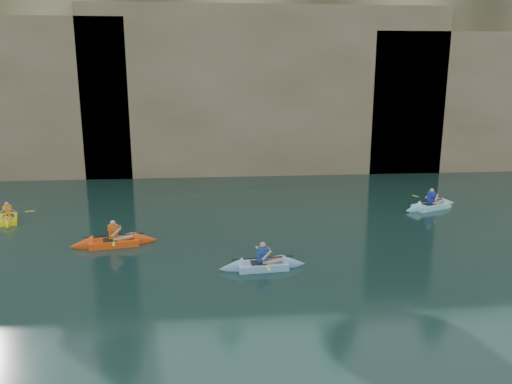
{
  "coord_description": "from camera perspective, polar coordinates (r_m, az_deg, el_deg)",
  "views": [
    {
      "loc": [
        -1.95,
        -11.34,
        6.81
      ],
      "look_at": [
        -0.45,
        4.46,
        3.0
      ],
      "focal_mm": 35.0,
      "sensor_mm": 36.0,
      "label": 1
    }
  ],
  "objects": [
    {
      "name": "ground",
      "position": [
        13.37,
        3.89,
        -17.16
      ],
      "size": [
        160.0,
        160.0,
        0.0
      ],
      "primitive_type": "plane",
      "color": "black",
      "rests_on": "ground"
    },
    {
      "name": "cliff",
      "position": [
        41.39,
        -2.78,
        12.36
      ],
      "size": [
        70.0,
        16.0,
        12.0
      ],
      "primitive_type": "cube",
      "color": "tan",
      "rests_on": "ground"
    },
    {
      "name": "cliff_slab_center",
      "position": [
        34.18,
        1.24,
        11.64
      ],
      "size": [
        24.0,
        2.4,
        11.4
      ],
      "primitive_type": "cube",
      "color": "#947559",
      "rests_on": "ground"
    },
    {
      "name": "sea_cave_center",
      "position": [
        33.76,
        -8.87,
        4.46
      ],
      "size": [
        3.5,
        1.0,
        3.2
      ],
      "primitive_type": "cube",
      "color": "black",
      "rests_on": "ground"
    },
    {
      "name": "sea_cave_east",
      "position": [
        35.66,
        14.28,
        5.74
      ],
      "size": [
        5.0,
        1.0,
        4.5
      ],
      "primitive_type": "cube",
      "color": "black",
      "rests_on": "ground"
    },
    {
      "name": "kayaker_orange",
      "position": [
        21.01,
        -15.91,
        -5.49
      ],
      "size": [
        3.53,
        2.55,
        1.32
      ],
      "rotation": [
        0.0,
        0.0,
        0.18
      ],
      "color": "#F0490F",
      "rests_on": "ground"
    },
    {
      "name": "kayaker_ltblue_near",
      "position": [
        17.91,
        0.76,
        -8.32
      ],
      "size": [
        3.19,
        2.44,
        1.24
      ],
      "rotation": [
        0.0,
        0.0,
        0.08
      ],
      "color": "#84AFDD",
      "rests_on": "ground"
    },
    {
      "name": "kayaker_yellow",
      "position": [
        26.09,
        -26.45,
        -2.75
      ],
      "size": [
        2.24,
        2.96,
        1.18
      ],
      "rotation": [
        0.0,
        0.0,
        -1.25
      ],
      "color": "yellow",
      "rests_on": "ground"
    },
    {
      "name": "kayaker_ltblue_mid",
      "position": [
        27.1,
        19.34,
        -1.48
      ],
      "size": [
        3.48,
        2.4,
        1.32
      ],
      "rotation": [
        0.0,
        0.0,
        0.4
      ],
      "color": "#96E2FB",
      "rests_on": "ground"
    }
  ]
}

